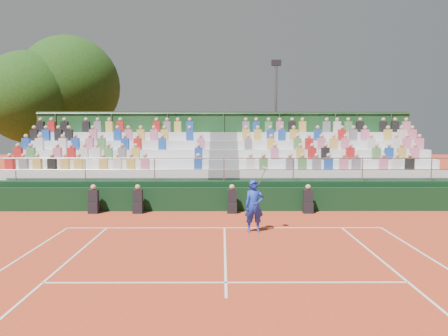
{
  "coord_description": "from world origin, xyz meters",
  "views": [
    {
      "loc": [
        -0.08,
        -15.03,
        3.43
      ],
      "look_at": [
        0.0,
        3.5,
        1.8
      ],
      "focal_mm": 35.0,
      "sensor_mm": 36.0,
      "label": 1
    }
  ],
  "objects_px": {
    "tennis_player": "(254,206)",
    "floodlight_mast": "(276,112)",
    "tree_west": "(29,98)",
    "tree_east": "(69,86)"
  },
  "relations": [
    {
      "from": "tree_west",
      "to": "floodlight_mast",
      "type": "relative_size",
      "value": 1.08
    },
    {
      "from": "tree_west",
      "to": "floodlight_mast",
      "type": "bearing_deg",
      "value": -1.03
    },
    {
      "from": "tree_west",
      "to": "floodlight_mast",
      "type": "xyz_separation_m",
      "value": [
        15.56,
        -0.28,
        -0.91
      ]
    },
    {
      "from": "tree_west",
      "to": "tree_east",
      "type": "xyz_separation_m",
      "value": [
        1.95,
        1.8,
        0.87
      ]
    },
    {
      "from": "tree_west",
      "to": "floodlight_mast",
      "type": "distance_m",
      "value": 15.59
    },
    {
      "from": "tree_west",
      "to": "tree_east",
      "type": "bearing_deg",
      "value": 42.73
    },
    {
      "from": "tree_east",
      "to": "floodlight_mast",
      "type": "xyz_separation_m",
      "value": [
        13.61,
        -2.08,
        -1.78
      ]
    },
    {
      "from": "tennis_player",
      "to": "floodlight_mast",
      "type": "xyz_separation_m",
      "value": [
        2.3,
        13.11,
        3.66
      ]
    },
    {
      "from": "floodlight_mast",
      "to": "tennis_player",
      "type": "bearing_deg",
      "value": -99.96
    },
    {
      "from": "tennis_player",
      "to": "tree_east",
      "type": "xyz_separation_m",
      "value": [
        -11.31,
        15.18,
        5.44
      ]
    }
  ]
}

